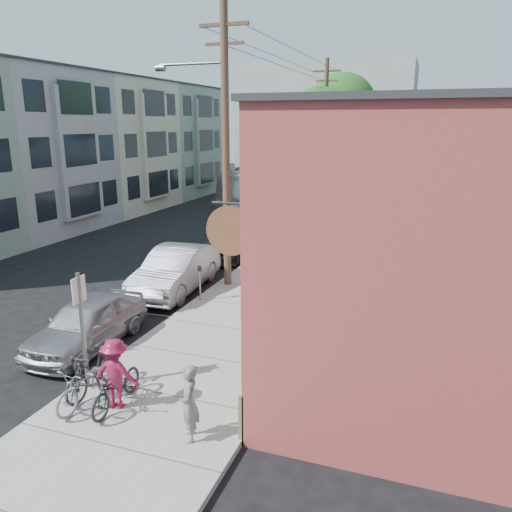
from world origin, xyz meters
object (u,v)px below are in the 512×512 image
(patio_chair_b, at_px, (258,365))
(cyclist, at_px, (116,373))
(car_2, at_px, (230,238))
(bus, at_px, (261,184))
(car_3, at_px, (270,220))
(sign_post, at_px, (82,320))
(tree_leafy_mid, at_px, (320,124))
(parking_meter_near, at_px, (200,277))
(parked_bike_a, at_px, (93,370))
(tree_bare, at_px, (270,203))
(parking_meter_far, at_px, (268,233))
(car_0, at_px, (87,323))
(parked_bike_b, at_px, (88,384))
(tree_leafy_far, at_px, (342,108))
(patron_green, at_px, (273,312))
(utility_pole_near, at_px, (224,144))
(patron_grey, at_px, (189,403))
(car_1, at_px, (176,270))
(patio_chair_a, at_px, (261,354))

(patio_chair_b, height_order, cyclist, cyclist)
(patio_chair_b, distance_m, car_2, 12.62)
(car_2, height_order, bus, bus)
(car_2, height_order, car_3, car_2)
(sign_post, distance_m, tree_leafy_mid, 22.23)
(parking_meter_near, height_order, parked_bike_a, parking_meter_near)
(bus, bearing_deg, tree_bare, -65.14)
(sign_post, bearing_deg, parking_meter_near, 90.92)
(parking_meter_far, xyz_separation_m, car_0, (-1.48, -11.69, -0.27))
(parked_bike_a, height_order, parked_bike_b, parked_bike_a)
(tree_leafy_far, distance_m, cyclist, 30.26)
(parking_meter_far, relative_size, car_2, 0.23)
(patron_green, height_order, car_2, patron_green)
(parked_bike_a, xyz_separation_m, parked_bike_b, (0.17, -0.44, -0.08))
(utility_pole_near, relative_size, tree_leafy_mid, 1.24)
(parking_meter_near, xyz_separation_m, cyclist, (1.26, -6.71, -0.05))
(sign_post, height_order, utility_pole_near, utility_pole_near)
(patron_grey, relative_size, cyclist, 0.99)
(patio_chair_b, height_order, car_3, car_3)
(tree_bare, bearing_deg, car_2, 164.33)
(car_1, distance_m, car_2, 5.73)
(tree_leafy_far, bearing_deg, patron_green, -83.48)
(utility_pole_near, distance_m, patron_green, 7.06)
(sign_post, xyz_separation_m, car_2, (-1.76, 12.91, -1.05))
(utility_pole_near, height_order, tree_leafy_mid, utility_pole_near)
(tree_leafy_mid, height_order, patio_chair_b, tree_leafy_mid)
(patio_chair_a, height_order, bus, bus)
(tree_leafy_far, bearing_deg, tree_bare, -90.00)
(tree_bare, bearing_deg, tree_leafy_mid, 90.00)
(tree_leafy_mid, relative_size, patio_chair_a, 9.18)
(utility_pole_near, bearing_deg, car_0, -104.67)
(tree_bare, bearing_deg, parked_bike_b, -89.79)
(car_1, height_order, car_2, car_1)
(patron_green, relative_size, parked_bike_b, 0.99)
(patio_chair_b, bearing_deg, patron_green, 74.63)
(tree_bare, bearing_deg, parking_meter_far, 110.59)
(parked_bike_a, bearing_deg, car_2, 101.48)
(patio_chair_b, distance_m, bus, 28.63)
(parking_meter_near, xyz_separation_m, patron_grey, (3.28, -7.22, -0.05))
(patron_green, xyz_separation_m, car_0, (-4.93, -1.71, -0.34))
(patron_grey, distance_m, car_2, 14.75)
(parking_meter_near, distance_m, tree_bare, 6.31)
(parking_meter_near, xyz_separation_m, patron_green, (3.45, -2.47, 0.08))
(parked_bike_a, bearing_deg, car_3, 98.13)
(sign_post, bearing_deg, bus, 101.10)
(tree_leafy_mid, height_order, patron_green, tree_leafy_mid)
(parking_meter_far, bearing_deg, tree_bare, -69.41)
(tree_leafy_far, bearing_deg, patron_grey, -84.81)
(sign_post, bearing_deg, tree_bare, 87.90)
(patron_green, distance_m, parked_bike_b, 5.24)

